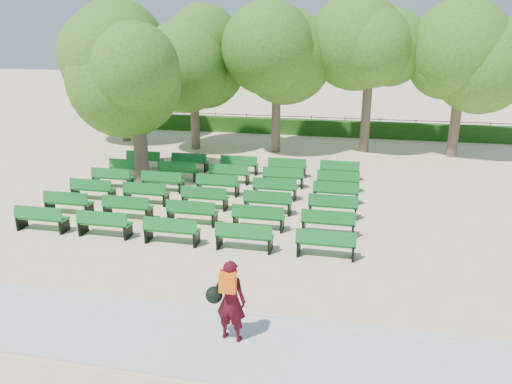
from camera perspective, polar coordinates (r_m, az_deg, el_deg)
ground at (r=16.93m, az=-2.43°, el=-2.33°), size 120.00×120.00×0.00m
paving at (r=10.66m, az=-12.91°, el=-15.58°), size 30.00×2.20×0.06m
curb at (r=11.53m, az=-10.49°, el=-12.52°), size 30.00×0.12×0.10m
hedge at (r=30.13m, az=4.34°, el=7.45°), size 26.00×0.70×0.90m
fence at (r=30.61m, az=4.43°, el=6.75°), size 26.00×0.10×1.02m
tree_line at (r=26.35m, az=3.08°, el=4.98°), size 21.80×6.80×7.04m
bench_array at (r=18.09m, az=-4.95°, el=-0.77°), size 1.64×0.61×1.02m
tree_among at (r=20.14m, az=-13.62°, el=12.99°), size 4.33×4.33×6.29m
person at (r=9.80m, az=-3.07°, el=-12.15°), size 0.81×0.51×1.68m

